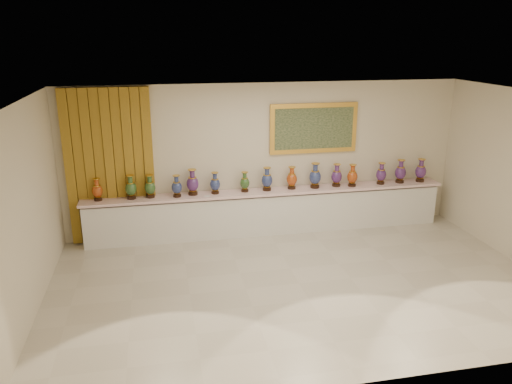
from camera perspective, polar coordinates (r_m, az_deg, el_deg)
The scene contains 19 objects.
ground at distance 8.30m, azimuth 4.96°, elevation -10.37°, with size 8.00×8.00×0.00m, color beige.
room at distance 9.73m, azimuth -12.62°, elevation 3.56°, with size 8.00×8.00×8.00m.
counter at distance 10.13m, azimuth 1.44°, elevation -2.30°, with size 7.28×0.48×0.90m.
vase_0 at distance 9.77m, azimuth -17.68°, elevation 0.15°, with size 0.23×0.23×0.43m.
vase_1 at distance 9.70m, azimuth -14.11°, elevation 0.42°, with size 0.28×0.28×0.46m.
vase_2 at distance 9.70m, azimuth -12.01°, elevation 0.52°, with size 0.26×0.26×0.44m.
vase_3 at distance 9.65m, azimuth -9.05°, elevation 0.55°, with size 0.20×0.20×0.43m.
vase_4 at distance 9.72m, azimuth -7.26°, elevation 0.98°, with size 0.27×0.27×0.51m.
vase_5 at distance 9.76m, azimuth -4.70°, elevation 0.91°, with size 0.21×0.21×0.43m.
vase_6 at distance 9.85m, azimuth -1.29°, elevation 1.06°, with size 0.20×0.20×0.40m.
vase_7 at distance 9.92m, azimuth 1.26°, elevation 1.37°, with size 0.25×0.25×0.47m.
vase_8 at distance 10.05m, azimuth 4.11°, elevation 1.50°, with size 0.24×0.24×0.46m.
vase_9 at distance 10.16m, azimuth 6.77°, elevation 1.75°, with size 0.25×0.25×0.52m.
vase_10 at distance 10.33m, azimuth 9.20°, elevation 1.79°, with size 0.23×0.23×0.47m.
vase_11 at distance 10.39m, azimuth 10.95°, elevation 1.76°, with size 0.22×0.22×0.46m.
vase_12 at distance 10.68m, azimuth 14.11°, elevation 1.96°, with size 0.24×0.24×0.45m.
vase_13 at distance 10.88m, azimuth 16.18°, elevation 2.17°, with size 0.25×0.25×0.49m.
vase_14 at distance 11.08m, azimuth 18.31°, elevation 2.25°, with size 0.28×0.28×0.49m.
label_card at distance 9.66m, azimuth -5.63°, elevation -0.47°, with size 0.10×0.06×0.00m, color white.
Camera 1 is at (-2.15, -7.01, 3.88)m, focal length 35.00 mm.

